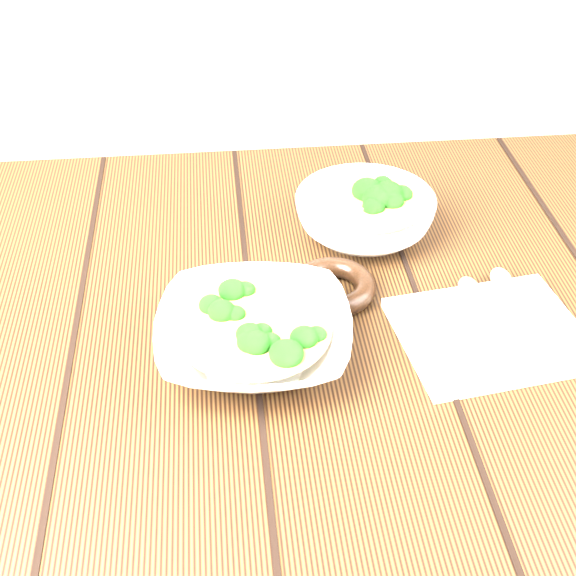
{
  "coord_description": "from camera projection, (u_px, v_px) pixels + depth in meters",
  "views": [
    {
      "loc": [
        -0.05,
        -0.71,
        1.34
      ],
      "look_at": [
        0.02,
        -0.02,
        0.8
      ],
      "focal_mm": 50.0,
      "sensor_mm": 36.0,
      "label": 1
    }
  ],
  "objects": [
    {
      "name": "spoon_left",
      "position": [
        474.0,
        306.0,
        0.92
      ],
      "size": [
        0.04,
        0.17,
        0.01
      ],
      "color": "#B2AB9D",
      "rests_on": "napkin"
    },
    {
      "name": "table",
      "position": [
        270.0,
        387.0,
        1.0
      ],
      "size": [
        1.2,
        0.8,
        0.75
      ],
      "color": "#37230F",
      "rests_on": "ground"
    },
    {
      "name": "napkin",
      "position": [
        491.0,
        334.0,
        0.89
      ],
      "size": [
        0.22,
        0.19,
        0.01
      ],
      "primitive_type": "cube",
      "rotation": [
        0.0,
        0.0,
        0.14
      ],
      "color": "beige",
      "rests_on": "table"
    },
    {
      "name": "soup_bowl_front",
      "position": [
        254.0,
        335.0,
        0.86
      ],
      "size": [
        0.23,
        0.23,
        0.06
      ],
      "color": "silver",
      "rests_on": "table"
    },
    {
      "name": "soup_bowl_back",
      "position": [
        365.0,
        215.0,
        1.04
      ],
      "size": [
        0.21,
        0.21,
        0.06
      ],
      "color": "silver",
      "rests_on": "table"
    },
    {
      "name": "trivet",
      "position": [
        333.0,
        287.0,
        0.95
      ],
      "size": [
        0.12,
        0.12,
        0.03
      ],
      "primitive_type": "torus",
      "rotation": [
        0.0,
        0.0,
        -0.14
      ],
      "color": "black",
      "rests_on": "table"
    },
    {
      "name": "spoon_right",
      "position": [
        505.0,
        296.0,
        0.93
      ],
      "size": [
        0.04,
        0.17,
        0.01
      ],
      "color": "#B2AB9D",
      "rests_on": "napkin"
    }
  ]
}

